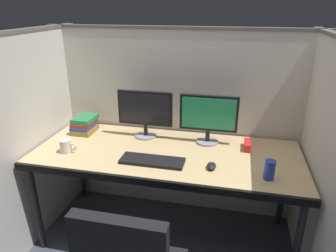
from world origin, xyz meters
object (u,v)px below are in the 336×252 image
red_stapler (247,145)px  soda_can (269,170)px  computer_mouse (211,166)px  coffee_mug (66,146)px  book_stack (85,124)px  monitor_left (145,111)px  monitor_right (209,116)px  desk (166,159)px  keyboard_main (152,161)px

red_stapler → soda_can: soda_can is taller
computer_mouse → coffee_mug: coffee_mug is taller
book_stack → computer_mouse: bearing=-19.5°
coffee_mug → soda_can: bearing=-2.2°
monitor_left → monitor_right: bearing=-0.7°
desk → book_stack: size_ratio=8.41×
keyboard_main → computer_mouse: computer_mouse is taller
monitor_left → coffee_mug: bearing=-140.3°
monitor_left → keyboard_main: bearing=-67.7°
monitor_left → monitor_right: 0.49m
keyboard_main → red_stapler: red_stapler is taller
desk → monitor_left: size_ratio=4.42×
monitor_right → coffee_mug: 1.05m
computer_mouse → monitor_left: bearing=144.7°
keyboard_main → soda_can: 0.75m
desk → computer_mouse: size_ratio=19.79×
computer_mouse → book_stack: 1.15m
monitor_left → red_stapler: monitor_left is taller
book_stack → soda_can: (1.43, -0.43, -0.00)m
computer_mouse → red_stapler: 0.42m
monitor_right → soda_can: size_ratio=3.52×
soda_can → monitor_right: bearing=133.6°
red_stapler → desk: bearing=-161.1°
monitor_left → keyboard_main: monitor_left is taller
keyboard_main → computer_mouse: (0.39, 0.01, 0.01)m
keyboard_main → red_stapler: (0.62, 0.35, 0.02)m
monitor_left → computer_mouse: bearing=-35.3°
red_stapler → coffee_mug: (-1.26, -0.35, 0.02)m
soda_can → keyboard_main: bearing=176.7°
desk → monitor_left: bearing=132.7°
monitor_right → computer_mouse: size_ratio=4.48×
monitor_right → computer_mouse: monitor_right is taller
monitor_left → soda_can: 1.03m
coffee_mug → book_stack: 0.38m
computer_mouse → desk: bearing=155.2°
red_stapler → soda_can: bearing=-72.8°
desk → soda_can: bearing=-16.6°
keyboard_main → book_stack: (-0.68, 0.39, 0.05)m
red_stapler → soda_can: size_ratio=1.23×
book_stack → monitor_left: bearing=1.7°
monitor_left → monitor_right: same height
soda_can → desk: bearing=163.4°
desk → monitor_left: 0.42m
monitor_right → monitor_left: bearing=179.3°
keyboard_main → soda_can: bearing=-3.3°
coffee_mug → book_stack: (-0.05, 0.38, 0.02)m
monitor_right → red_stapler: size_ratio=2.87×
coffee_mug → keyboard_main: bearing=-0.9°
desk → book_stack: bearing=163.1°
monitor_right → keyboard_main: monitor_right is taller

